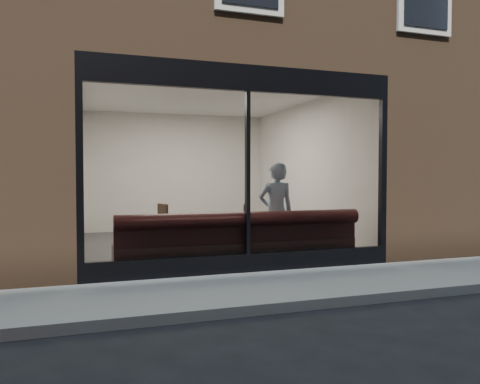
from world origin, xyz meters
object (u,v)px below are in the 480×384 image
object	(u,v)px
cafe_table_left	(194,221)
cafe_chair_right	(236,239)
person	(276,212)
cafe_table_right	(290,215)
cafe_chair_left	(154,240)
banquette	(239,254)

from	to	relation	value
cafe_table_left	cafe_chair_right	world-z (taller)	cafe_table_left
person	cafe_table_right	xyz separation A→B (m)	(0.66, 0.85, -0.13)
person	cafe_chair_left	distance (m)	2.59
banquette	cafe_table_right	bearing A→B (deg)	38.54
cafe_table_right	cafe_chair_left	bearing A→B (deg)	161.88
cafe_table_left	cafe_chair_left	distance (m)	1.58
banquette	cafe_chair_right	bearing A→B (deg)	73.94
person	cafe_chair_right	distance (m)	1.48
person	cafe_table_left	bearing A→B (deg)	-6.91
person	cafe_chair_right	xyz separation A→B (m)	(-0.31, 1.31, -0.63)
banquette	cafe_chair_left	size ratio (longest dim) A/B	9.82
cafe_table_left	banquette	bearing A→B (deg)	-41.44
person	cafe_chair_left	size ratio (longest dim) A/B	4.26
person	cafe_table_right	size ratio (longest dim) A/B	2.66
cafe_chair_right	banquette	bearing A→B (deg)	97.42
cafe_table_right	cafe_table_left	bearing A→B (deg)	-163.91
cafe_chair_left	cafe_table_left	bearing A→B (deg)	92.35
banquette	cafe_table_right	world-z (taller)	cafe_table_right
cafe_table_left	cafe_table_right	size ratio (longest dim) A/B	0.87
banquette	cafe_chair_right	size ratio (longest dim) A/B	8.77
cafe_chair_right	person	bearing A→B (deg)	126.94
cafe_chair_right	cafe_chair_left	bearing A→B (deg)	10.17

